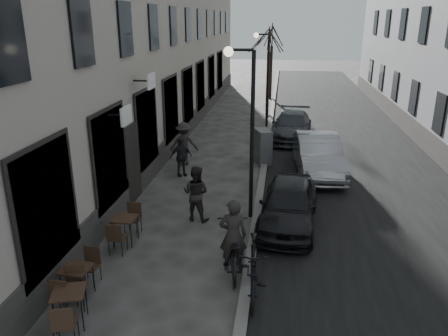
% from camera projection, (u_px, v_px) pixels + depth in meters
% --- Properties ---
extents(road, '(7.30, 60.00, 0.00)m').
position_uv_depth(road, '(340.00, 138.00, 22.41)').
color(road, black).
rests_on(road, ground).
extents(kerb, '(0.25, 60.00, 0.12)m').
position_uv_depth(kerb, '(269.00, 134.00, 22.84)').
color(kerb, slate).
rests_on(kerb, ground).
extents(streetlamp_near, '(0.90, 0.28, 5.09)m').
position_uv_depth(streetlamp_near, '(247.00, 116.00, 12.51)').
color(streetlamp_near, black).
rests_on(streetlamp_near, ground).
extents(streetlamp_far, '(0.90, 0.28, 5.09)m').
position_uv_depth(streetlamp_far, '(265.00, 70.00, 23.75)').
color(streetlamp_far, black).
rests_on(streetlamp_far, ground).
extents(tree_near, '(2.40, 2.40, 5.70)m').
position_uv_depth(tree_near, '(269.00, 38.00, 26.07)').
color(tree_near, black).
rests_on(tree_near, ground).
extents(tree_far, '(2.40, 2.40, 5.70)m').
position_uv_depth(tree_far, '(272.00, 35.00, 31.69)').
color(tree_far, black).
rests_on(tree_far, ground).
extents(bistro_set_a, '(0.85, 1.59, 0.91)m').
position_uv_depth(bistro_set_a, '(70.00, 304.00, 8.62)').
color(bistro_set_a, black).
rests_on(bistro_set_a, ground).
extents(bistro_set_b, '(0.64, 1.48, 0.86)m').
position_uv_depth(bistro_set_b, '(77.00, 279.00, 9.49)').
color(bistro_set_b, black).
rests_on(bistro_set_b, ground).
extents(bistro_set_c, '(0.63, 1.52, 0.89)m').
position_uv_depth(bistro_set_c, '(125.00, 228.00, 11.79)').
color(bistro_set_c, black).
rests_on(bistro_set_c, ground).
extents(utility_cabinet, '(0.85, 1.09, 1.45)m').
position_uv_depth(utility_cabinet, '(263.00, 147.00, 18.25)').
color(utility_cabinet, '#5D5D5F').
rests_on(utility_cabinet, ground).
extents(bicycle, '(1.04, 2.23, 1.13)m').
position_uv_depth(bicycle, '(233.00, 249.00, 10.50)').
color(bicycle, black).
rests_on(bicycle, ground).
extents(cyclist_rider, '(0.73, 0.53, 1.84)m').
position_uv_depth(cyclist_rider, '(233.00, 236.00, 10.38)').
color(cyclist_rider, '#262421').
rests_on(cyclist_rider, ground).
extents(pedestrian_near, '(0.96, 0.82, 1.71)m').
position_uv_depth(pedestrian_near, '(196.00, 193.00, 13.06)').
color(pedestrian_near, black).
rests_on(pedestrian_near, ground).
extents(pedestrian_mid, '(1.25, 0.85, 1.79)m').
position_uv_depth(pedestrian_mid, '(184.00, 144.00, 18.05)').
color(pedestrian_mid, '#2E2A28').
rests_on(pedestrian_mid, ground).
extents(pedestrian_far, '(0.95, 0.82, 1.53)m').
position_uv_depth(pedestrian_far, '(181.00, 157.00, 16.78)').
color(pedestrian_far, black).
rests_on(pedestrian_far, ground).
extents(car_near, '(1.94, 4.10, 1.35)m').
position_uv_depth(car_near, '(288.00, 204.00, 12.75)').
color(car_near, black).
rests_on(car_near, ground).
extents(car_mid, '(1.94, 4.72, 1.52)m').
position_uv_depth(car_mid, '(318.00, 155.00, 17.07)').
color(car_mid, '#9899A0').
rests_on(car_mid, ground).
extents(car_far, '(2.33, 4.76, 1.33)m').
position_uv_depth(car_far, '(291.00, 126.00, 22.00)').
color(car_far, '#32353C').
rests_on(car_far, ground).
extents(moped, '(0.76, 2.20, 1.30)m').
position_uv_depth(moped, '(253.00, 269.00, 9.51)').
color(moped, black).
rests_on(moped, ground).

